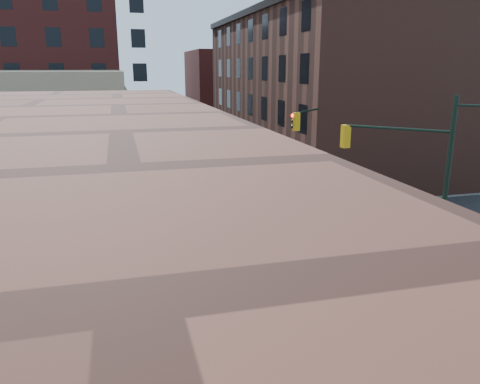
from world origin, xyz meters
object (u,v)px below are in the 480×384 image
parked_car_wnear (140,156)px  barricade_se_a (427,267)px  pedestrian_a (61,208)px  pedestrian_b (51,199)px  barrel_bank (181,202)px  parked_car_wfar (147,147)px  barrel_road (255,203)px  parked_car_enear (206,150)px  barricade_nw_a (73,216)px  police_car (262,207)px  pickup (134,196)px

parked_car_wnear → barricade_se_a: size_ratio=3.85×
pedestrian_a → pedestrian_b: bearing=112.7°
parked_car_wnear → barrel_bank: bearing=-76.8°
parked_car_wfar → pedestrian_a: (-6.56, -23.06, 0.28)m
pedestrian_a → barrel_road: size_ratio=1.72×
parked_car_wfar → parked_car_enear: parked_car_wfar is taller
barrel_bank → pedestrian_a: bearing=-167.8°
pedestrian_b → barricade_se_a: size_ratio=1.29×
parked_car_wnear → barrel_road: 18.84m
barricade_nw_a → parked_car_enear: bearing=72.2°
pedestrian_a → barricade_nw_a: size_ratio=1.70×
police_car → parked_car_enear: (0.62, 22.30, -0.13)m
pickup → barrel_road: 8.17m
parked_car_wnear → parked_car_enear: 7.77m
pedestrian_b → barricade_se_a: bearing=-49.1°
pedestrian_b → parked_car_enear: bearing=43.8°
parked_car_wfar → barricade_nw_a: size_ratio=4.46×
parked_car_enear → barrel_bank: size_ratio=3.96×
parked_car_wfar → barrel_road: parked_car_wfar is taller
parked_car_wfar → pedestrian_a: pedestrian_a is taller
parked_car_wnear → pedestrian_b: size_ratio=2.99×
pickup → barrel_bank: 3.16m
pickup → barrel_bank: bearing=-116.9°
barricade_se_a → barricade_nw_a: bearing=56.6°
pedestrian_b → barricade_nw_a: 3.24m
police_car → parked_car_enear: 22.31m
barrel_road → police_car: bearing=-91.4°
parked_car_enear → barrel_road: size_ratio=3.56×
pedestrian_a → barrel_bank: (7.37, 1.59, -0.60)m
parked_car_wnear → pedestrian_a: size_ratio=2.57×
police_car → barricade_nw_a: 11.51m
parked_car_enear → barrel_bank: (-5.26, -18.80, -0.15)m
parked_car_wnear → parked_car_wfar: 5.78m
parked_car_wfar → parked_car_enear: 6.64m
pedestrian_a → barricade_nw_a: (0.63, -0.16, -0.53)m
pedestrian_b → barrel_bank: pedestrian_b is taller
pickup → barricade_se_a: pickup is taller
parked_car_wfar → pedestrian_b: bearing=-104.5°
pickup → barricade_se_a: size_ratio=4.87×
parked_car_wnear → barricade_nw_a: size_ratio=4.37×
pedestrian_a → pedestrian_b: 2.81m
pickup → pedestrian_a: (-4.36, -2.48, 0.24)m
police_car → parked_car_wfar: bearing=76.5°
parked_car_enear → pedestrian_b: size_ratio=2.41×
pickup → barricade_nw_a: size_ratio=5.53×
barrel_bank → barricade_se_a: size_ratio=0.78×
barricade_se_a → pedestrian_b: bearing=53.3°
parked_car_enear → barricade_se_a: size_ratio=3.10×
barrel_road → barricade_se_a: (4.48, -11.89, 0.07)m
parked_car_wfar → pickup: bearing=-90.4°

